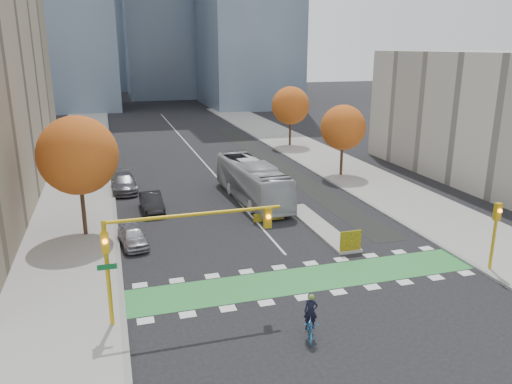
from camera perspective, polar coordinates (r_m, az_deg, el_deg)
ground at (r=27.11m, az=7.10°, el=-11.20°), size 300.00×300.00×0.00m
sidewalk_west at (r=43.85m, az=-20.53°, el=-1.17°), size 7.00×120.00×0.15m
sidewalk_east at (r=49.61m, az=12.22°, el=1.47°), size 7.00×120.00×0.15m
curb_west at (r=43.71m, az=-15.96°, el=-0.81°), size 0.30×120.00×0.16m
curb_east at (r=48.05m, az=8.55°, el=1.18°), size 0.30×120.00×0.16m
bike_crossing at (r=28.33m, az=5.87°, el=-9.87°), size 20.00×3.00×0.01m
centre_line at (r=63.94m, az=-7.36°, el=4.93°), size 0.15×70.00×0.01m
bike_lane_paint at (r=56.17m, az=1.93°, el=3.48°), size 2.50×50.00×0.01m
median_island at (r=36.11m, az=7.24°, el=-3.88°), size 1.60×10.00×0.16m
hazard_board at (r=31.83m, az=10.76°, el=-5.49°), size 1.40×0.12×1.30m
tree_west at (r=34.66m, az=-19.69°, el=3.95°), size 5.20×5.20×8.22m
tree_east_near at (r=49.69m, az=9.92°, el=7.27°), size 4.40×4.40×7.08m
tree_east_far at (r=64.40m, az=3.97°, el=9.82°), size 4.80×4.80×7.65m
traffic_signal_west at (r=23.09m, az=-10.44°, el=-5.38°), size 8.53×0.56×5.20m
traffic_signal_east at (r=31.18m, az=25.70°, el=-3.56°), size 0.35×0.43×4.10m
cyclist at (r=22.89m, az=6.24°, el=-14.68°), size 1.20×1.96×2.13m
bus at (r=41.65m, az=-0.44°, el=1.27°), size 3.58×12.08×3.32m
parked_car_a at (r=33.38m, az=-13.92°, el=-4.90°), size 2.05×4.06×1.33m
parked_car_b at (r=39.89m, az=-11.83°, el=-1.18°), size 1.69×4.42×1.44m
parked_car_c at (r=46.00m, az=-14.86°, el=1.01°), size 2.28×5.32×1.53m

